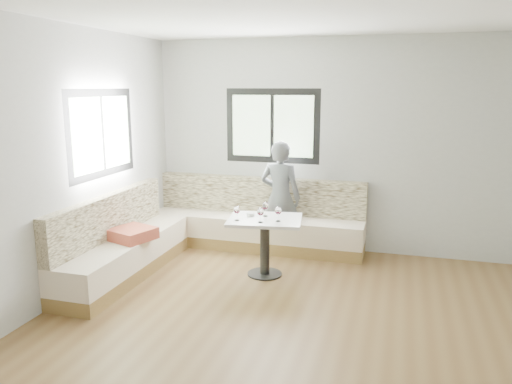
# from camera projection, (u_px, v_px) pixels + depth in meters

# --- Properties ---
(room) EXTENTS (5.01, 5.01, 2.81)m
(room) POSITION_uv_depth(u_px,v_px,m) (294.00, 177.00, 4.28)
(room) COLOR brown
(room) RESTS_ON ground
(banquette) EXTENTS (2.90, 2.80, 0.95)m
(banquette) POSITION_uv_depth(u_px,v_px,m) (202.00, 233.00, 6.37)
(banquette) COLOR olive
(banquette) RESTS_ON ground
(table) EXTENTS (0.92, 0.77, 0.69)m
(table) POSITION_uv_depth(u_px,v_px,m) (265.00, 233.00, 5.77)
(table) COLOR black
(table) RESTS_ON ground
(person) EXTENTS (0.58, 0.42, 1.50)m
(person) POSITION_uv_depth(u_px,v_px,m) (280.00, 197.00, 6.54)
(person) COLOR #53565A
(person) RESTS_ON ground
(olive_ramekin) EXTENTS (0.09, 0.09, 0.04)m
(olive_ramekin) POSITION_uv_depth(u_px,v_px,m) (251.00, 214.00, 5.85)
(olive_ramekin) COLOR white
(olive_ramekin) RESTS_ON table
(wine_glass_a) EXTENTS (0.08, 0.08, 0.17)m
(wine_glass_a) POSITION_uv_depth(u_px,v_px,m) (237.00, 210.00, 5.63)
(wine_glass_a) COLOR white
(wine_glass_a) RESTS_ON table
(wine_glass_b) EXTENTS (0.08, 0.08, 0.17)m
(wine_glass_b) POSITION_uv_depth(u_px,v_px,m) (260.00, 212.00, 5.54)
(wine_glass_b) COLOR white
(wine_glass_b) RESTS_ON table
(wine_glass_c) EXTENTS (0.08, 0.08, 0.17)m
(wine_glass_c) POSITION_uv_depth(u_px,v_px,m) (278.00, 211.00, 5.59)
(wine_glass_c) COLOR white
(wine_glass_c) RESTS_ON table
(wine_glass_d) EXTENTS (0.08, 0.08, 0.17)m
(wine_glass_d) POSITION_uv_depth(u_px,v_px,m) (265.00, 206.00, 5.81)
(wine_glass_d) COLOR white
(wine_glass_d) RESTS_ON table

